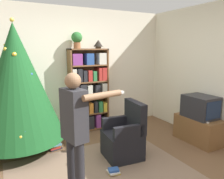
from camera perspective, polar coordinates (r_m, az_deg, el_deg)
ground_plane at (r=3.30m, az=1.70°, el=-21.57°), size 14.00×14.00×0.00m
wall_back at (r=4.73m, az=-10.65°, el=4.89°), size 8.00×0.10×2.60m
area_rug at (r=3.31m, az=-2.30°, el=-21.37°), size 2.51×2.00×0.01m
bookshelf at (r=4.70m, az=-6.06°, el=-0.46°), size 0.83×0.27×1.76m
tv_stand at (r=4.55m, az=21.67°, el=-9.65°), size 0.47×0.86×0.48m
television at (r=4.42m, az=22.09°, el=-4.18°), size 0.46×0.58×0.42m
game_remote at (r=4.21m, az=23.29°, el=-7.76°), size 0.04×0.12×0.02m
christmas_tree at (r=3.97m, az=-23.58°, el=1.60°), size 1.50×1.50×2.24m
armchair at (r=3.65m, az=3.30°, el=-12.53°), size 0.62×0.61×0.92m
standing_person at (r=2.47m, az=-9.58°, el=-10.06°), size 0.69×0.46×1.51m
potted_plant at (r=4.54m, az=-9.17°, el=12.92°), size 0.22×0.22×0.33m
table_lamp at (r=4.71m, az=-3.62°, el=11.86°), size 0.20×0.20×0.18m
book_pile_near_tree at (r=4.12m, az=-14.73°, el=-14.19°), size 0.25×0.19×0.10m
book_pile_by_chair at (r=3.32m, az=0.44°, el=-20.59°), size 0.19×0.17×0.07m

